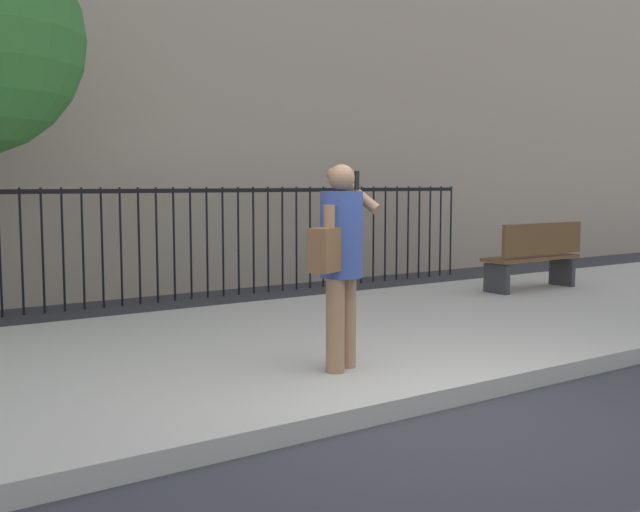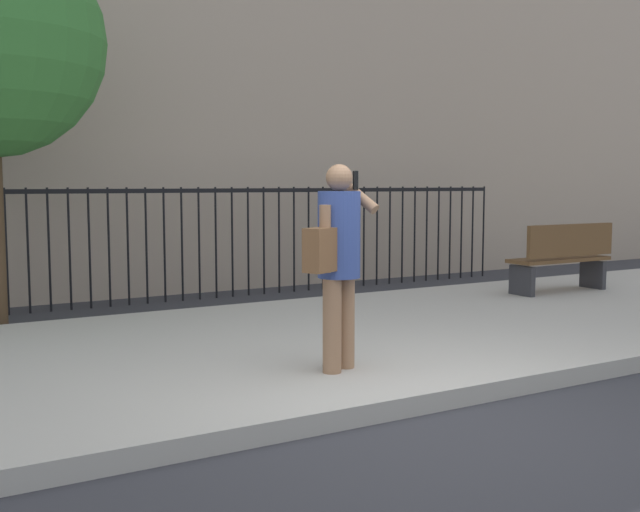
% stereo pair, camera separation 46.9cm
% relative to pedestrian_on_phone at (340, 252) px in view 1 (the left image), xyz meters
% --- Properties ---
extents(ground_plane, '(60.00, 60.00, 0.00)m').
position_rel_pedestrian_on_phone_xyz_m(ground_plane, '(0.13, -0.91, -1.11)').
color(ground_plane, '#333338').
extents(sidewalk, '(28.00, 4.40, 0.15)m').
position_rel_pedestrian_on_phone_xyz_m(sidewalk, '(0.13, 1.29, -1.03)').
color(sidewalk, '#B2ADA3').
rests_on(sidewalk, ground).
extents(iron_fence, '(12.03, 0.04, 1.60)m').
position_rel_pedestrian_on_phone_xyz_m(iron_fence, '(0.13, 4.99, -0.09)').
color(iron_fence, black).
rests_on(iron_fence, ground).
extents(pedestrian_on_phone, '(0.72, 0.57, 1.65)m').
position_rel_pedestrian_on_phone_xyz_m(pedestrian_on_phone, '(0.00, 0.00, 0.00)').
color(pedestrian_on_phone, '#936B4C').
rests_on(pedestrian_on_phone, sidewalk).
extents(street_bench, '(1.60, 0.45, 0.95)m').
position_rel_pedestrian_on_phone_xyz_m(street_bench, '(4.99, 2.14, -0.46)').
color(street_bench, brown).
rests_on(street_bench, sidewalk).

